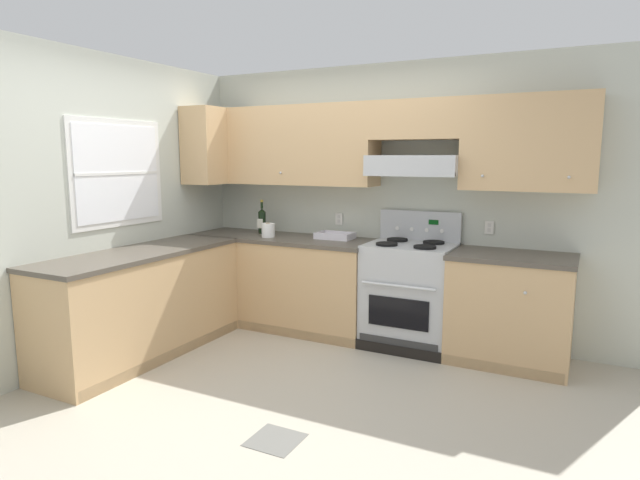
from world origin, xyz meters
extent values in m
plane|color=#B2AA99|center=(0.00, 0.00, 0.00)|extent=(7.04, 7.04, 0.00)
cube|color=slate|center=(0.51, -0.71, 0.00)|extent=(0.30, 0.30, 0.01)
cube|color=beige|center=(0.46, 1.62, 1.27)|extent=(4.68, 0.12, 2.55)
cube|color=tan|center=(-0.58, 1.38, 1.80)|extent=(1.80, 0.34, 0.76)
cube|color=tan|center=(1.63, 1.38, 1.80)|extent=(1.03, 0.34, 0.76)
cube|color=tan|center=(0.72, 1.38, 2.01)|extent=(0.80, 0.34, 0.34)
cube|color=#B7BABC|center=(0.72, 1.34, 1.62)|extent=(0.80, 0.46, 0.17)
cube|color=#B7BABC|center=(0.72, 1.12, 1.54)|extent=(0.80, 0.03, 0.04)
sphere|color=silver|center=(-0.58, 1.20, 1.54)|extent=(0.02, 0.02, 0.02)
sphere|color=silver|center=(1.32, 1.20, 1.54)|extent=(0.02, 0.02, 0.02)
sphere|color=silver|center=(1.95, 1.20, 1.54)|extent=(0.02, 0.02, 0.02)
cube|color=silver|center=(-0.12, 1.55, 1.08)|extent=(0.08, 0.01, 0.12)
cube|color=silver|center=(-0.12, 1.54, 1.10)|extent=(0.03, 0.00, 0.03)
cube|color=silver|center=(-0.12, 1.54, 1.06)|extent=(0.03, 0.00, 0.03)
cube|color=silver|center=(1.33, 1.55, 1.08)|extent=(0.08, 0.01, 0.12)
cube|color=silver|center=(1.33, 1.54, 1.10)|extent=(0.03, 0.00, 0.03)
cube|color=silver|center=(1.33, 1.54, 1.06)|extent=(0.03, 0.00, 0.03)
cube|color=beige|center=(-1.62, 0.10, 1.27)|extent=(0.12, 4.00, 2.55)
cube|color=white|center=(-1.57, 0.10, 1.55)|extent=(0.04, 1.00, 0.92)
cube|color=white|center=(-1.55, 0.10, 1.55)|extent=(0.01, 0.90, 0.82)
cube|color=white|center=(-1.54, 0.10, 1.55)|extent=(0.01, 0.90, 0.02)
cube|color=tan|center=(-1.38, 1.20, 1.80)|extent=(0.34, 0.64, 0.76)
cube|color=tan|center=(-0.60, 1.25, 0.44)|extent=(1.86, 0.61, 0.87)
cube|color=#51493F|center=(-0.60, 1.25, 0.89)|extent=(1.88, 0.63, 0.04)
cube|color=tan|center=(1.58, 1.25, 0.44)|extent=(0.95, 0.61, 0.87)
cube|color=#51493F|center=(1.58, 1.25, 0.89)|extent=(0.97, 0.63, 0.04)
cube|color=black|center=(0.26, 0.97, 0.04)|extent=(3.54, 0.06, 0.09)
sphere|color=silver|center=(-0.97, 0.93, 0.68)|extent=(0.03, 0.03, 0.03)
sphere|color=silver|center=(1.72, 0.93, 0.68)|extent=(0.03, 0.03, 0.03)
cube|color=tan|center=(-1.25, 0.00, 0.44)|extent=(0.61, 1.89, 0.87)
cube|color=#51493F|center=(-1.25, 0.00, 0.89)|extent=(0.63, 1.91, 0.04)
cube|color=black|center=(-0.97, 0.00, 0.04)|extent=(0.06, 1.85, 0.09)
cube|color=#B7BABC|center=(0.72, 1.25, 0.46)|extent=(0.76, 0.58, 0.91)
cube|color=black|center=(0.72, 0.95, 0.38)|extent=(0.53, 0.01, 0.26)
cylinder|color=silver|center=(0.72, 0.93, 0.62)|extent=(0.65, 0.02, 0.02)
cube|color=#333333|center=(0.72, 0.96, 0.10)|extent=(0.70, 0.01, 0.11)
cube|color=#B7BABC|center=(0.72, 1.25, 0.92)|extent=(0.76, 0.58, 0.02)
cube|color=#B7BABC|center=(0.72, 1.52, 1.05)|extent=(0.76, 0.04, 0.29)
cube|color=#053F0C|center=(0.85, 1.50, 1.10)|extent=(0.09, 0.01, 0.04)
cylinder|color=black|center=(0.55, 1.11, 0.94)|extent=(0.19, 0.19, 0.02)
cylinder|color=black|center=(0.55, 1.11, 0.93)|extent=(0.07, 0.07, 0.01)
cylinder|color=black|center=(0.89, 1.11, 0.94)|extent=(0.19, 0.19, 0.02)
cylinder|color=black|center=(0.89, 1.11, 0.93)|extent=(0.07, 0.07, 0.01)
cylinder|color=black|center=(0.55, 1.39, 0.94)|extent=(0.19, 0.19, 0.02)
cylinder|color=black|center=(0.55, 1.39, 0.93)|extent=(0.07, 0.07, 0.01)
cylinder|color=black|center=(0.89, 1.39, 0.94)|extent=(0.19, 0.19, 0.02)
cylinder|color=black|center=(0.89, 1.39, 0.93)|extent=(0.07, 0.07, 0.01)
cylinder|color=white|center=(0.51, 1.50, 1.03)|extent=(0.04, 0.02, 0.04)
cylinder|color=white|center=(0.65, 1.50, 1.03)|extent=(0.04, 0.02, 0.04)
cylinder|color=white|center=(0.79, 1.50, 1.03)|extent=(0.04, 0.02, 0.04)
cylinder|color=white|center=(0.93, 1.50, 1.03)|extent=(0.04, 0.02, 0.04)
cylinder|color=black|center=(-0.90, 1.34, 1.02)|extent=(0.08, 0.08, 0.22)
cone|color=black|center=(-0.90, 1.34, 1.15)|extent=(0.08, 0.08, 0.04)
cylinder|color=black|center=(-0.90, 1.34, 1.21)|extent=(0.03, 0.03, 0.09)
cylinder|color=gold|center=(-0.90, 1.34, 1.25)|extent=(0.03, 0.03, 0.02)
cube|color=silver|center=(-0.90, 1.30, 1.02)|extent=(0.07, 0.00, 0.10)
cube|color=silver|center=(-0.07, 1.36, 0.92)|extent=(0.28, 0.19, 0.02)
cube|color=silver|center=(-0.07, 1.25, 0.94)|extent=(0.35, 0.01, 0.06)
cube|color=silver|center=(-0.07, 1.46, 0.94)|extent=(0.35, 0.01, 0.06)
cube|color=silver|center=(-0.24, 1.36, 0.94)|extent=(0.01, 0.20, 0.06)
cube|color=silver|center=(0.10, 1.36, 0.94)|extent=(0.01, 0.20, 0.06)
cylinder|color=white|center=(-0.70, 1.15, 0.98)|extent=(0.13, 0.13, 0.14)
cylinder|color=#9E7A51|center=(-0.70, 1.15, 1.04)|extent=(0.04, 0.04, 0.01)
camera|label=1|loc=(2.12, -3.26, 1.69)|focal=30.10mm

